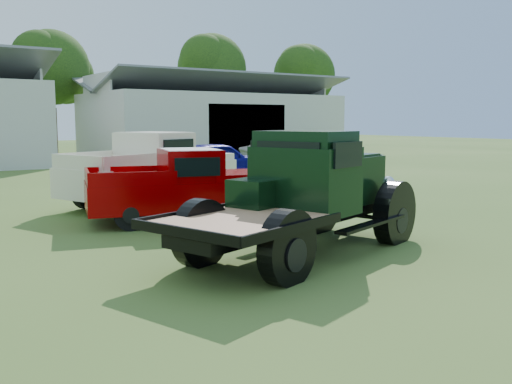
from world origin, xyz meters
TOP-DOWN VIEW (x-y plane):
  - ground at (0.00, 0.00)m, footprint 120.00×120.00m
  - shed_right at (14.00, 27.00)m, footprint 16.80×9.20m
  - tree_c at (5.00, 33.00)m, footprint 5.40×5.40m
  - tree_d at (18.00, 34.00)m, footprint 6.00×6.00m
  - tree_e at (26.00, 32.00)m, footprint 5.70×5.70m
  - vintage_flatbed at (0.64, 0.45)m, footprint 5.80×3.68m
  - red_pickup at (0.50, 4.50)m, footprint 4.94×2.94m
  - white_pickup at (0.94, 7.42)m, footprint 5.71×3.88m
  - misc_car_blue at (5.79, 12.24)m, footprint 4.48×1.98m
  - misc_car_grey at (10.98, 14.60)m, footprint 4.60×2.78m

SIDE VIEW (x-z plane):
  - ground at x=0.00m, z-range 0.00..0.00m
  - misc_car_grey at x=10.98m, z-range 0.00..1.43m
  - misc_car_blue at x=5.79m, z-range 0.00..1.50m
  - red_pickup at x=0.50m, z-range 0.00..1.69m
  - white_pickup at x=0.94m, z-range 0.00..1.96m
  - vintage_flatbed at x=0.64m, z-range 0.00..2.14m
  - shed_right at x=14.00m, z-range 0.00..5.20m
  - tree_c at x=5.00m, z-range 0.00..9.00m
  - tree_e at x=26.00m, z-range 0.00..9.50m
  - tree_d at x=18.00m, z-range 0.00..10.00m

